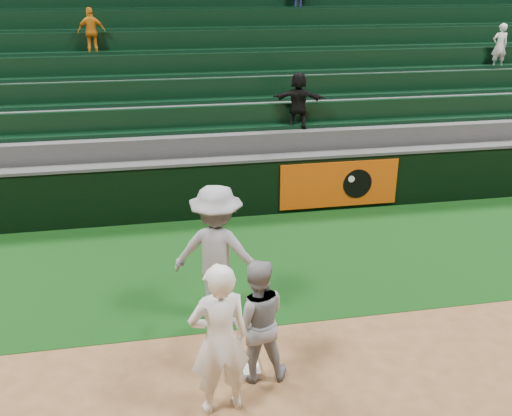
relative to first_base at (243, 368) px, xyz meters
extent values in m
plane|color=brown|center=(-0.06, 0.02, -0.05)|extent=(70.00, 70.00, 0.00)
cube|color=black|center=(-0.06, 3.02, -0.04)|extent=(36.00, 4.20, 0.01)
cube|color=white|center=(0.00, 0.00, 0.00)|extent=(0.41, 0.41, 0.09)
imported|color=white|center=(-0.36, -0.62, 0.90)|extent=(0.75, 0.54, 1.90)
imported|color=gray|center=(0.15, -0.10, 0.76)|extent=(0.82, 0.66, 1.62)
imported|color=#9799A3|center=(-0.14, 1.38, 0.98)|extent=(1.50, 1.17, 2.04)
cube|color=black|center=(-0.06, 5.22, 0.55)|extent=(36.00, 0.35, 1.20)
cube|color=#D84C0A|center=(2.94, 5.03, 0.55)|extent=(2.60, 0.05, 1.00)
cylinder|color=black|center=(3.34, 5.00, 0.55)|extent=(0.64, 0.02, 0.64)
cylinder|color=white|center=(3.19, 4.98, 0.67)|extent=(0.14, 0.02, 0.14)
cube|color=#424244|center=(-0.06, 5.22, 1.17)|extent=(36.00, 0.40, 0.06)
cube|color=#3A3B3D|center=(-0.06, 5.94, 0.78)|extent=(36.00, 0.85, 1.65)
cube|color=black|center=(-0.06, 6.20, 1.85)|extent=(36.00, 0.14, 0.50)
cube|color=black|center=(-0.06, 6.03, 1.64)|extent=(36.00, 0.45, 0.08)
cube|color=#3A3B3D|center=(-0.06, 6.79, 1.00)|extent=(36.00, 0.85, 2.10)
cube|color=black|center=(-0.06, 7.05, 2.30)|extent=(36.00, 0.14, 0.50)
cube|color=black|center=(-0.06, 6.88, 2.09)|extent=(36.00, 0.45, 0.08)
cube|color=#3A3B3D|center=(-0.06, 7.64, 1.23)|extent=(36.00, 0.85, 2.55)
cube|color=black|center=(-0.06, 7.90, 2.75)|extent=(36.00, 0.14, 0.50)
cube|color=black|center=(-0.06, 7.73, 2.54)|extent=(36.00, 0.45, 0.08)
cube|color=#3A3B3D|center=(-0.06, 8.49, 1.45)|extent=(36.00, 0.85, 3.00)
cube|color=black|center=(-0.06, 8.75, 3.20)|extent=(36.00, 0.14, 0.50)
cube|color=black|center=(-0.06, 8.58, 2.99)|extent=(36.00, 0.45, 0.08)
cube|color=#3A3B3D|center=(-0.06, 9.34, 1.68)|extent=(36.00, 0.85, 3.45)
cube|color=black|center=(-0.06, 9.60, 3.65)|extent=(36.00, 0.14, 0.50)
cube|color=black|center=(-0.06, 9.43, 3.44)|extent=(36.00, 0.45, 0.08)
cube|color=#3A3B3D|center=(-0.06, 10.19, 1.90)|extent=(36.00, 0.85, 3.90)
cube|color=black|center=(-0.06, 10.45, 4.10)|extent=(36.00, 0.14, 0.50)
cube|color=black|center=(-0.06, 10.28, 3.89)|extent=(36.00, 0.45, 0.08)
cube|color=#3A3B3D|center=(-0.06, 11.04, 2.13)|extent=(36.00, 0.85, 4.35)
imported|color=orange|center=(-2.15, 8.45, 3.50)|extent=(0.65, 0.30, 1.08)
imported|color=black|center=(2.22, 5.90, 2.21)|extent=(1.19, 0.70, 1.22)
imported|color=silver|center=(7.92, 7.60, 3.06)|extent=(0.43, 0.30, 1.10)
camera|label=1|loc=(-0.96, -5.95, 4.65)|focal=40.00mm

